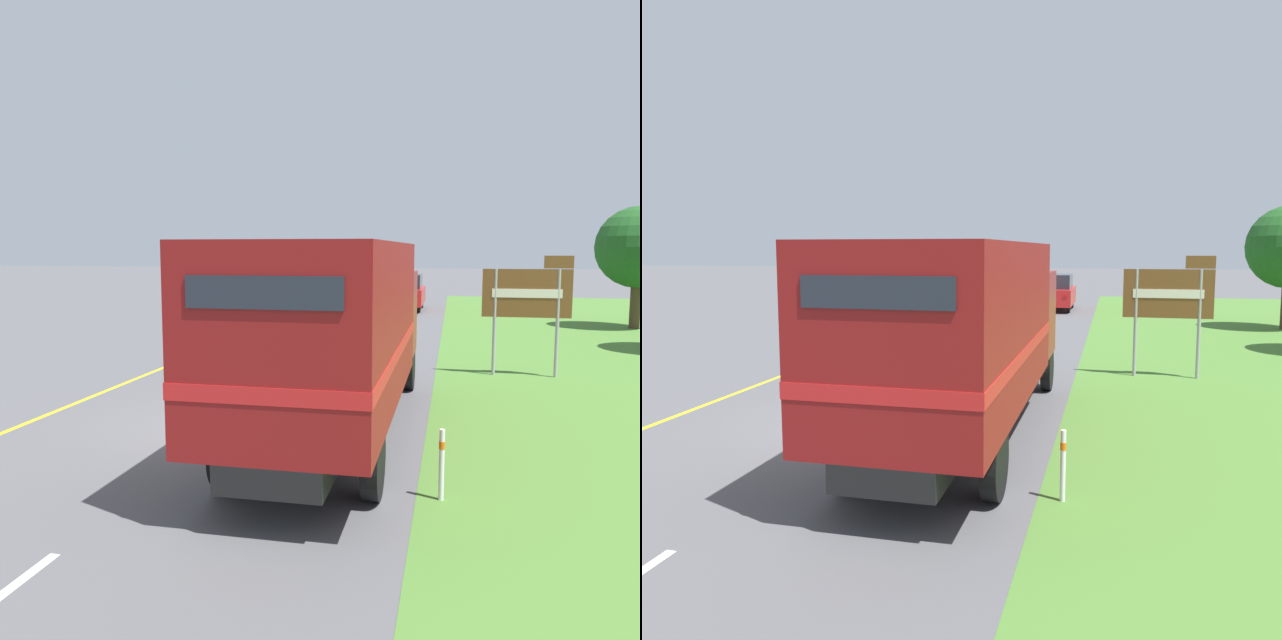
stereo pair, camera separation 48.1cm
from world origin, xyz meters
TOP-DOWN VIEW (x-y plane):
  - ground_plane at (0.00, 0.00)m, footprint 200.00×200.00m
  - edge_line_yellow at (-3.70, 9.20)m, footprint 0.12×49.74m
  - centre_dash_near at (0.00, 0.21)m, footprint 0.12×2.60m
  - centre_dash_mid_a at (0.00, 6.81)m, footprint 0.12×2.60m
  - centre_dash_mid_b at (0.00, 13.41)m, footprint 0.12×2.60m
  - centre_dash_far at (0.00, 20.01)m, footprint 0.12×2.60m
  - centre_dash_farthest at (0.00, 26.61)m, footprint 0.12×2.60m
  - horse_trailer_truck at (2.14, -0.25)m, footprint 2.36×8.84m
  - lead_car_white at (-1.98, 14.06)m, footprint 1.80×4.50m
  - lead_car_red_ahead at (1.64, 23.24)m, footprint 1.80×4.56m
  - highway_sign at (6.00, 5.91)m, footprint 2.20×0.09m
  - roadside_tree_mid at (11.49, 17.12)m, footprint 3.36×3.36m
  - delineator_post at (4.02, -2.73)m, footprint 0.08×0.08m

SIDE VIEW (x-z plane):
  - ground_plane at x=0.00m, z-range 0.00..0.00m
  - edge_line_yellow at x=-3.70m, z-range 0.00..0.01m
  - centre_dash_near at x=0.00m, z-range 0.00..0.01m
  - centre_dash_mid_a at x=0.00m, z-range 0.00..0.01m
  - centre_dash_mid_b at x=0.00m, z-range 0.00..0.01m
  - centre_dash_far at x=0.00m, z-range 0.00..0.01m
  - centre_dash_farthest at x=0.00m, z-range 0.00..0.01m
  - delineator_post at x=4.02m, z-range 0.03..0.98m
  - lead_car_white at x=-1.98m, z-range 0.02..1.82m
  - lead_car_red_ahead at x=1.64m, z-range 0.01..1.95m
  - horse_trailer_truck at x=2.14m, z-range 0.23..3.60m
  - highway_sign at x=6.00m, z-range 0.49..3.60m
  - roadside_tree_mid at x=11.49m, z-range 0.82..5.86m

